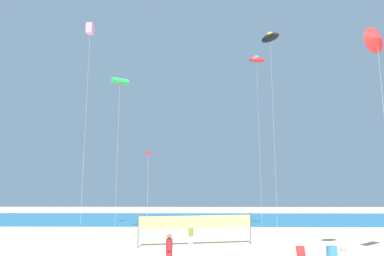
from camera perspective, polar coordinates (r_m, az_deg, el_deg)
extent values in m
cube|color=#1E6B99|center=(49.33, 1.19, -14.58)|extent=(120.00, 20.00, 0.01)
cylinder|color=maroon|center=(21.04, -3.74, -18.46)|extent=(0.38, 0.38, 0.63)
sphere|color=brown|center=(20.97, -3.72, -17.24)|extent=(0.28, 0.28, 0.28)
cube|color=white|center=(27.21, -0.20, -17.97)|extent=(0.34, 0.20, 0.71)
cylinder|color=olive|center=(27.12, -0.20, -16.62)|extent=(0.36, 0.36, 0.58)
sphere|color=beige|center=(27.07, -0.20, -15.73)|extent=(0.26, 0.26, 0.26)
sphere|color=beige|center=(17.53, 23.48, -17.44)|extent=(0.31, 0.31, 0.31)
cube|color=red|center=(22.67, 17.31, -18.63)|extent=(0.52, 0.23, 0.57)
cylinder|color=teal|center=(23.69, 21.87, -18.45)|extent=(0.64, 0.64, 0.81)
cylinder|color=#4C4C51|center=(26.54, -8.78, -16.23)|extent=(0.08, 0.08, 2.40)
cylinder|color=#4C4C51|center=(28.32, 9.52, -15.78)|extent=(0.08, 0.08, 2.40)
cube|color=#EAE566|center=(27.05, 0.68, -15.08)|extent=(8.37, 1.87, 0.90)
cylinder|color=silver|center=(37.35, 10.92, -2.16)|extent=(0.01, 0.01, 18.04)
ellipsoid|color=red|center=(39.51, 10.51, 10.92)|extent=(1.77, 0.63, 0.73)
cube|color=#26BFCC|center=(39.60, 10.49, 11.27)|extent=(0.34, 0.06, 0.43)
cylinder|color=silver|center=(31.89, -12.11, -4.60)|extent=(0.01, 0.01, 13.94)
cylinder|color=green|center=(33.19, -11.69, 7.47)|extent=(1.60, 1.37, 0.60)
sphere|color=#D833A5|center=(33.08, -11.71, 6.81)|extent=(0.36, 0.36, 0.36)
cylinder|color=silver|center=(33.10, -17.04, 0.02)|extent=(0.01, 0.01, 19.19)
cube|color=pink|center=(35.90, -16.27, 15.31)|extent=(0.70, 0.70, 0.99)
cone|color=red|center=(23.93, 27.96, 12.74)|extent=(1.68, 1.07, 1.63)
cylinder|color=silver|center=(32.43, 13.22, -0.78)|extent=(0.01, 0.01, 18.27)
ellipsoid|color=black|center=(34.97, 12.63, 14.18)|extent=(1.85, 2.12, 0.79)
cube|color=yellow|center=(35.09, 12.61, 14.65)|extent=(0.42, 0.06, 0.52)
cylinder|color=silver|center=(28.42, -7.27, -11.16)|extent=(0.01, 0.01, 7.00)
pyramid|color=red|center=(28.56, -7.14, -4.01)|extent=(0.64, 0.65, 0.28)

